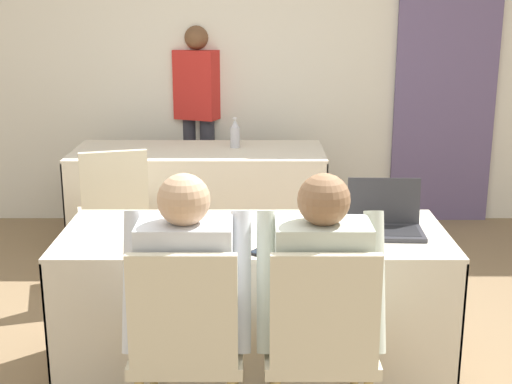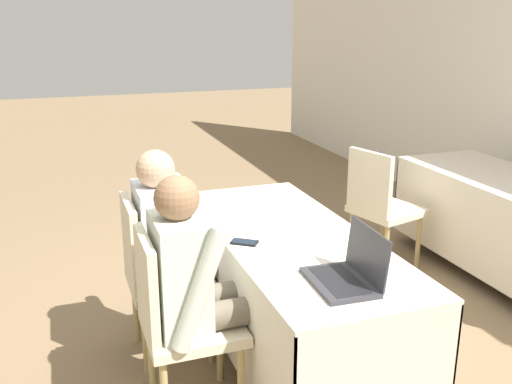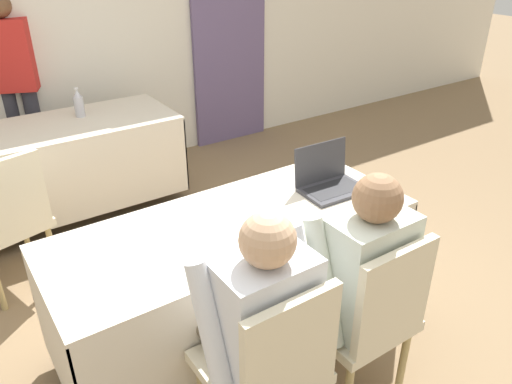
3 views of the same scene
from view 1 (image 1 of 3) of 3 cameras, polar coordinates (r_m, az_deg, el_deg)
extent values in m
plane|color=#846B4C|center=(3.67, 0.01, -14.11)|extent=(24.00, 24.00, 0.00)
cube|color=silver|center=(5.80, 0.08, 10.83)|extent=(12.00, 0.06, 2.70)
cube|color=slate|center=(5.94, 15.24, 10.17)|extent=(0.81, 0.04, 2.65)
cube|color=beige|center=(3.37, 0.01, -3.39)|extent=(1.83, 0.74, 0.02)
cube|color=beige|center=(3.15, -0.01, -10.85)|extent=(1.83, 0.01, 0.60)
cube|color=beige|center=(3.82, 0.02, -6.04)|extent=(1.83, 0.01, 0.60)
cube|color=beige|center=(3.60, -14.73, -7.93)|extent=(0.01, 0.74, 0.60)
cube|color=beige|center=(3.60, 14.76, -7.96)|extent=(0.01, 0.74, 0.60)
cylinder|color=#333333|center=(3.64, 0.01, -13.35)|extent=(0.06, 0.06, 0.11)
cube|color=beige|center=(5.21, -4.48, 3.27)|extent=(1.83, 0.74, 0.02)
cube|color=beige|center=(4.93, -4.74, -1.13)|extent=(1.83, 0.01, 0.60)
cube|color=beige|center=(5.63, -4.13, 0.96)|extent=(1.83, 0.01, 0.60)
cube|color=beige|center=(5.43, -14.00, -0.01)|extent=(0.01, 0.74, 0.60)
cube|color=beige|center=(5.29, 5.44, -0.02)|extent=(0.01, 0.74, 0.60)
cylinder|color=#333333|center=(5.39, -4.34, -3.66)|extent=(0.06, 0.06, 0.11)
cube|color=#333338|center=(3.39, 10.50, -3.23)|extent=(0.36, 0.25, 0.02)
cube|color=black|center=(3.38, 10.51, -3.06)|extent=(0.31, 0.17, 0.00)
cube|color=#333338|center=(3.47, 10.33, -0.69)|extent=(0.35, 0.04, 0.22)
cube|color=black|center=(3.47, 10.33, -0.69)|extent=(0.31, 0.03, 0.19)
cube|color=black|center=(3.11, 0.76, -4.73)|extent=(0.14, 0.15, 0.01)
cube|color=#192333|center=(3.11, 0.76, -4.63)|extent=(0.12, 0.13, 0.00)
cube|color=white|center=(3.25, -5.20, -4.00)|extent=(0.23, 0.31, 0.00)
cylinder|color=#B7B7C1|center=(5.27, -1.53, 4.40)|extent=(0.07, 0.07, 0.15)
cone|color=#B7B7C1|center=(5.25, -1.54, 5.53)|extent=(0.06, 0.06, 0.06)
cylinder|color=silver|center=(5.24, -1.55, 5.92)|extent=(0.03, 0.03, 0.01)
cylinder|color=tan|center=(3.20, -1.59, -14.59)|extent=(0.04, 0.04, 0.41)
cylinder|color=tan|center=(3.23, -8.05, -14.45)|extent=(0.04, 0.04, 0.41)
cube|color=beige|center=(2.94, -5.23, -12.32)|extent=(0.44, 0.44, 0.05)
cube|color=beige|center=(2.66, -5.76, -9.53)|extent=(0.40, 0.04, 0.45)
cylinder|color=tan|center=(3.23, 8.03, -14.47)|extent=(0.04, 0.04, 0.41)
cylinder|color=tan|center=(3.20, 1.56, -14.59)|extent=(0.04, 0.04, 0.41)
cube|color=beige|center=(2.94, 5.19, -12.33)|extent=(0.44, 0.44, 0.05)
cube|color=beige|center=(2.65, 5.69, -9.55)|extent=(0.40, 0.04, 0.45)
cylinder|color=tan|center=(4.91, -9.11, -3.85)|extent=(0.04, 0.04, 0.41)
cylinder|color=tan|center=(4.89, -13.22, -4.16)|extent=(0.04, 0.04, 0.41)
cylinder|color=tan|center=(4.58, -8.62, -5.26)|extent=(0.04, 0.04, 0.41)
cylinder|color=tan|center=(4.56, -13.03, -5.59)|extent=(0.04, 0.04, 0.41)
cube|color=beige|center=(4.66, -11.14, -2.00)|extent=(0.54, 0.54, 0.05)
cube|color=beige|center=(4.40, -11.10, 0.36)|extent=(0.40, 0.15, 0.45)
cylinder|color=#665B4C|center=(3.01, -3.31, -9.69)|extent=(0.13, 0.42, 0.13)
cylinder|color=#665B4C|center=(3.03, -6.76, -9.63)|extent=(0.13, 0.42, 0.13)
cylinder|color=#665B4C|center=(3.31, -3.05, -13.04)|extent=(0.10, 0.10, 0.46)
cylinder|color=#665B4C|center=(3.32, -6.23, -12.98)|extent=(0.10, 0.10, 0.46)
cube|color=silver|center=(2.78, -5.47, -7.58)|extent=(0.36, 0.22, 0.52)
cylinder|color=silver|center=(2.80, -1.08, -7.16)|extent=(0.08, 0.26, 0.54)
cylinder|color=silver|center=(2.84, -9.64, -7.05)|extent=(0.08, 0.26, 0.54)
sphere|color=tan|center=(2.66, -5.65, -0.62)|extent=(0.20, 0.20, 0.20)
cylinder|color=#665B4C|center=(3.03, 6.74, -9.65)|extent=(0.13, 0.42, 0.13)
cylinder|color=#665B4C|center=(3.01, 3.29, -9.70)|extent=(0.13, 0.42, 0.13)
cylinder|color=#665B4C|center=(3.32, 6.22, -13.00)|extent=(0.10, 0.10, 0.46)
cylinder|color=#665B4C|center=(3.31, 3.04, -13.05)|extent=(0.10, 0.10, 0.46)
cube|color=silver|center=(2.78, 5.42, -7.59)|extent=(0.36, 0.22, 0.52)
cylinder|color=silver|center=(2.84, 9.61, -7.07)|extent=(0.08, 0.26, 0.54)
cylinder|color=silver|center=(2.80, 1.03, -7.16)|extent=(0.08, 0.26, 0.54)
sphere|color=#8C6647|center=(2.66, 5.60, -0.63)|extent=(0.20, 0.20, 0.20)
cylinder|color=#33333D|center=(5.96, -5.10, 1.89)|extent=(0.12, 0.12, 0.85)
cylinder|color=#33333D|center=(5.89, -3.72, 1.76)|extent=(0.12, 0.12, 0.85)
cube|color=red|center=(5.81, -4.55, 8.56)|extent=(0.39, 0.31, 0.55)
sphere|color=brown|center=(5.78, -4.63, 12.21)|extent=(0.19, 0.19, 0.19)
camera|label=2|loc=(3.30, 52.05, 9.74)|focal=40.00mm
camera|label=3|loc=(1.79, -39.61, 18.26)|focal=35.00mm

